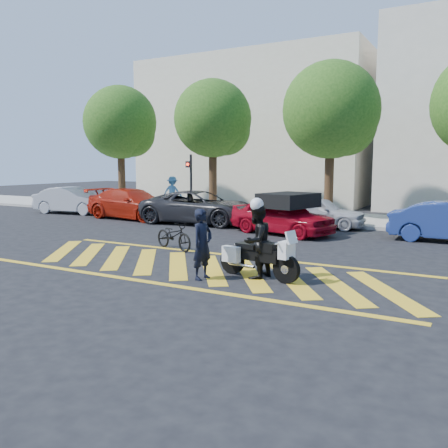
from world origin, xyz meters
The scene contains 18 objects.
ground centered at (0.00, 0.00, 0.00)m, with size 90.00×90.00×0.00m, color black.
sidewalk centered at (0.00, 12.00, 0.07)m, with size 60.00×5.00×0.15m, color #9E998E.
crosswalk centered at (-0.04, 0.00, 0.00)m, with size 12.33×4.00×0.01m.
building_left centered at (-8.00, 21.00, 5.00)m, with size 16.00×8.00×10.00m, color beige.
tree_far_left centered at (-12.87, 12.06, 5.05)m, with size 4.40×4.40×7.41m.
tree_left centered at (-6.37, 12.06, 4.99)m, with size 4.20×4.20×7.26m.
tree_center centered at (0.13, 12.06, 5.10)m, with size 4.60×4.60×7.56m.
signal_pole centered at (-6.50, 9.74, 1.92)m, with size 0.28×0.43×3.20m.
officer_bike centered at (0.83, -1.02, 0.85)m, with size 0.62×0.41×1.70m, color black.
bicycle centered at (-2.01, 1.84, 0.47)m, with size 0.62×1.78×0.93m, color black.
police_motorcycle centered at (1.93, -0.29, 0.54)m, with size 2.24×0.86×0.99m.
officer_moto centered at (1.91, -0.30, 0.90)m, with size 0.88×0.68×1.80m, color black.
red_convertible centered at (-0.26, 6.67, 0.73)m, with size 1.73×4.30×1.46m, color maroon.
parked_far_left centered at (-13.19, 8.16, 0.72)m, with size 1.53×4.40×1.45m, color gray.
parked_left centered at (-8.67, 7.80, 0.75)m, with size 2.10×5.16×1.50m, color #9A1809.
parked_mid_left centered at (-4.76, 7.82, 0.76)m, with size 2.51×5.44×1.51m, color #232326.
parked_mid_right centered at (0.43, 9.20, 0.67)m, with size 1.58×3.93×1.34m, color #B1B2B6.
pedestrian_left centered at (-9.61, 12.57, 1.06)m, with size 1.18×0.68×1.83m, color #33638D.
Camera 1 is at (6.68, -10.53, 2.78)m, focal length 38.00 mm.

